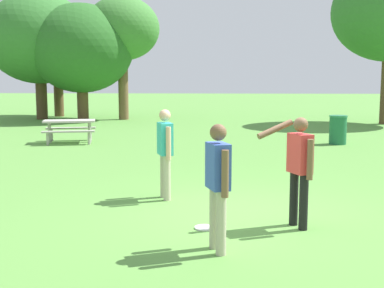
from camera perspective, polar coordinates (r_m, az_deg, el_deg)
name	(u,v)px	position (r m, az deg, el deg)	size (l,w,h in m)	color
ground_plane	(238,214)	(8.26, 5.25, -7.95)	(120.00, 120.00, 0.00)	#568E3D
person_thrower	(218,179)	(6.29, 2.98, -4.04)	(0.33, 0.58, 1.64)	#B7AD93
person_catcher	(165,148)	(9.04, -3.09, -0.45)	(0.33, 0.58, 1.64)	#B7AD93
person_bystander	(299,164)	(7.46, 12.11, -2.20)	(0.81, 0.57, 1.64)	black
frisbee	(204,228)	(7.46, 1.42, -9.54)	(0.29, 0.29, 0.03)	white
picnic_table_near	(70,126)	(17.42, -13.82, 1.99)	(1.97, 1.75, 0.77)	#B2ADA3
trash_can_beside_table	(338,130)	(17.23, 16.33, 1.57)	(0.59, 0.59, 0.96)	#1E663D
tree_tall_left	(39,39)	(27.64, -17.06, 11.40)	(5.48, 5.48, 6.53)	#4C3823
tree_broad_center	(57,41)	(29.38, -15.19, 11.33)	(4.30, 4.30, 6.10)	brown
tree_far_right	(81,49)	(26.44, -12.54, 10.59)	(5.29, 5.29, 5.91)	brown
tree_slender_mid	(122,30)	(26.55, -7.98, 12.82)	(3.85, 3.85, 6.33)	brown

